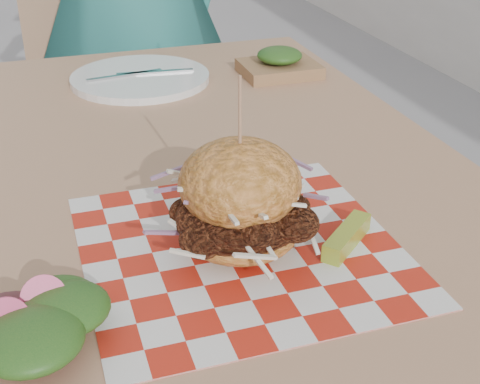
{
  "coord_description": "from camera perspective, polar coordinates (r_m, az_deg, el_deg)",
  "views": [
    {
      "loc": [
        -0.2,
        -0.61,
        1.18
      ],
      "look_at": [
        0.01,
        0.02,
        0.82
      ],
      "focal_mm": 50.0,
      "sensor_mm": 36.0,
      "label": 1
    }
  ],
  "objects": [
    {
      "name": "sandwich",
      "position": [
        0.75,
        0.0,
        -1.03
      ],
      "size": [
        0.18,
        0.18,
        0.21
      ],
      "color": "#D7843C",
      "rests_on": "paper_liner"
    },
    {
      "name": "place_setting",
      "position": [
        1.34,
        -8.51,
        9.6
      ],
      "size": [
        0.27,
        0.27,
        0.02
      ],
      "color": "white",
      "rests_on": "patio_table"
    },
    {
      "name": "patio_chair",
      "position": [
        2.06,
        -11.16,
        10.04
      ],
      "size": [
        0.5,
        0.51,
        0.95
      ],
      "rotation": [
        0.0,
        0.0,
        -0.2
      ],
      "color": "tan",
      "rests_on": "ground"
    },
    {
      "name": "patio_table",
      "position": [
        1.03,
        -4.26,
        -1.4
      ],
      "size": [
        0.8,
        1.2,
        0.75
      ],
      "color": "tan",
      "rests_on": "ground"
    },
    {
      "name": "paper_liner",
      "position": [
        0.78,
        0.0,
        -4.78
      ],
      "size": [
        0.36,
        0.36,
        0.0
      ],
      "primitive_type": "cube",
      "color": "red",
      "rests_on": "patio_table"
    },
    {
      "name": "pickle_spear",
      "position": [
        0.79,
        9.11,
        -3.82
      ],
      "size": [
        0.09,
        0.08,
        0.02
      ],
      "primitive_type": "cube",
      "rotation": [
        0.0,
        0.0,
        0.72
      ],
      "color": "#90A530",
      "rests_on": "paper_liner"
    },
    {
      "name": "side_salad",
      "position": [
        0.67,
        -17.35,
        -11.18
      ],
      "size": [
        0.14,
        0.14,
        0.05
      ],
      "color": "#3F1419",
      "rests_on": "patio_table"
    },
    {
      "name": "kraft_tray",
      "position": [
        1.36,
        3.38,
        10.87
      ],
      "size": [
        0.15,
        0.12,
        0.06
      ],
      "color": "olive",
      "rests_on": "patio_table"
    }
  ]
}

